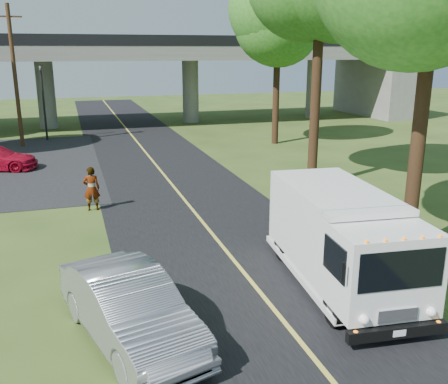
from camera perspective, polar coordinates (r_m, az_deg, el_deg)
name	(u,v)px	position (r m, az deg, el deg)	size (l,w,h in m)	color
ground	(256,289)	(13.67, 3.70, -10.96)	(120.00, 120.00, 0.00)	#304317
road	(177,191)	(22.67, -5.35, 0.06)	(7.00, 90.00, 0.02)	black
lane_line	(177,191)	(22.67, -5.35, 0.11)	(0.12, 90.00, 0.01)	gold
overpass	(120,70)	(43.62, -11.79, 13.45)	(54.00, 10.00, 7.30)	slate
traffic_signal	(43,95)	(37.51, -19.99, 10.42)	(0.18, 0.22, 5.20)	black
utility_pole	(15,76)	(35.53, -22.78, 12.15)	(1.60, 0.26, 9.00)	#472D19
tree_right_far	(282,16)	(34.12, 6.68, 19.37)	(5.77, 5.67, 10.99)	#382314
step_van	(341,236)	(13.64, 13.22, -4.96)	(2.87, 6.38, 2.60)	white
silver_sedan	(129,308)	(11.29, -10.76, -12.87)	(1.67, 4.79, 1.58)	gray
pedestrian	(92,189)	(20.43, -14.90, 0.37)	(0.65, 0.43, 1.78)	gray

